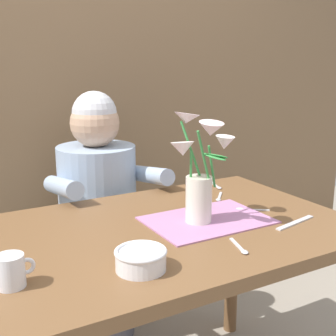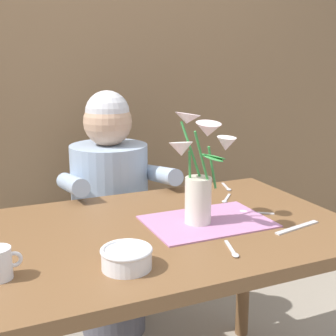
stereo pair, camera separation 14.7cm
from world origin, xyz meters
name	(u,v)px [view 1 (the left image)]	position (x,y,z in m)	size (l,w,h in m)	color
wood_panel_backdrop	(61,62)	(0.00, 1.05, 1.25)	(4.00, 0.10, 2.50)	brown
dining_table	(167,255)	(0.00, 0.00, 0.64)	(1.20, 0.80, 0.74)	brown
seated_person	(98,221)	(0.00, 0.62, 0.56)	(0.45, 0.47, 1.14)	#4C4C56
striped_placemat	(207,220)	(0.14, -0.02, 0.74)	(0.40, 0.28, 0.01)	#B275A3
flower_vase	(200,171)	(0.11, -0.02, 0.92)	(0.25, 0.22, 0.36)	silver
ceramic_bowl	(141,259)	(-0.21, -0.23, 0.77)	(0.14, 0.14, 0.06)	white
dinner_knife	(295,223)	(0.38, -0.18, 0.74)	(0.19, 0.02, 0.01)	silver
ceramic_mug	(11,271)	(-0.51, -0.16, 0.78)	(0.09, 0.07, 0.08)	silver
spoon_0	(241,249)	(0.09, -0.26, 0.74)	(0.05, 0.12, 0.01)	silver
spoon_1	(219,198)	(0.32, 0.16, 0.74)	(0.09, 0.10, 0.01)	silver
spoon_2	(217,186)	(0.41, 0.30, 0.74)	(0.05, 0.12, 0.01)	silver
spoon_3	(247,209)	(0.33, 0.00, 0.74)	(0.11, 0.08, 0.01)	silver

